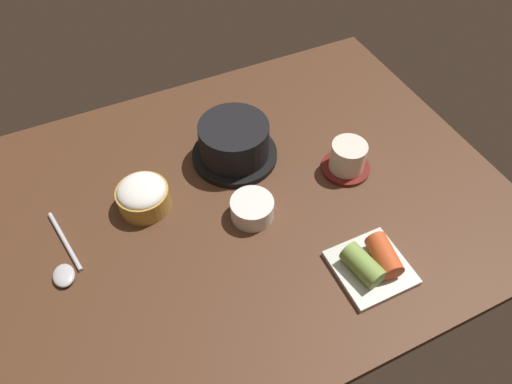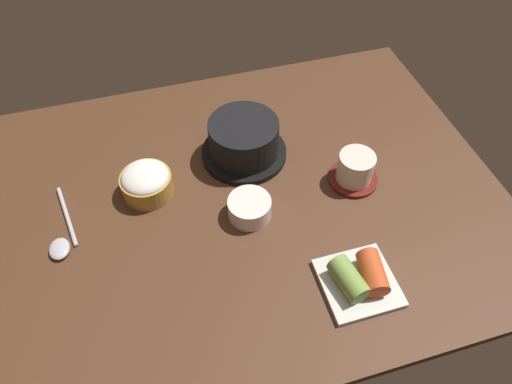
{
  "view_description": "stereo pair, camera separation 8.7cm",
  "coord_description": "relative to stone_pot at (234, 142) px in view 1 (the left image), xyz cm",
  "views": [
    {
      "loc": [
        -21.42,
        -51.65,
        72.01
      ],
      "look_at": [
        2.0,
        -2.0,
        5.0
      ],
      "focal_mm": 32.53,
      "sensor_mm": 36.0,
      "label": 1
    },
    {
      "loc": [
        -13.32,
        -54.71,
        72.01
      ],
      "look_at": [
        2.0,
        -2.0,
        5.0
      ],
      "focal_mm": 32.53,
      "sensor_mm": 36.0,
      "label": 2
    }
  ],
  "objects": [
    {
      "name": "rice_bowl",
      "position": [
        -20.53,
        -4.5,
        -1.16
      ],
      "size": [
        9.83,
        9.83,
        6.1
      ],
      "color": "#B78C38",
      "rests_on": "dining_table"
    },
    {
      "name": "stone_pot",
      "position": [
        0.0,
        0.0,
        0.0
      ],
      "size": [
        17.56,
        17.56,
        8.61
      ],
      "color": "black",
      "rests_on": "dining_table"
    },
    {
      "name": "kimchi_plate",
      "position": [
        10.36,
        -34.4,
        -2.28
      ],
      "size": [
        12.21,
        12.21,
        4.87
      ],
      "color": "silver",
      "rests_on": "dining_table"
    },
    {
      "name": "spoon",
      "position": [
        -36.99,
        -11.43,
        -3.61
      ],
      "size": [
        4.99,
        16.92,
        1.35
      ],
      "color": "#B7B7BC",
      "rests_on": "dining_table"
    },
    {
      "name": "tea_cup_with_saucer",
      "position": [
        18.92,
        -12.76,
        -1.06
      ],
      "size": [
        9.79,
        9.79,
        6.68
      ],
      "color": "maroon",
      "rests_on": "dining_table"
    },
    {
      "name": "banchan_cup_center",
      "position": [
        -3.63,
        -15.28,
        -2.1
      ],
      "size": [
        8.08,
        8.08,
        3.99
      ],
      "color": "white",
      "rests_on": "dining_table"
    },
    {
      "name": "dining_table",
      "position": [
        -3.13,
        -10.73,
        -5.23
      ],
      "size": [
        100.0,
        76.0,
        2.0
      ],
      "primitive_type": "cube",
      "color": "#4C2D1C",
      "rests_on": "ground"
    }
  ]
}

